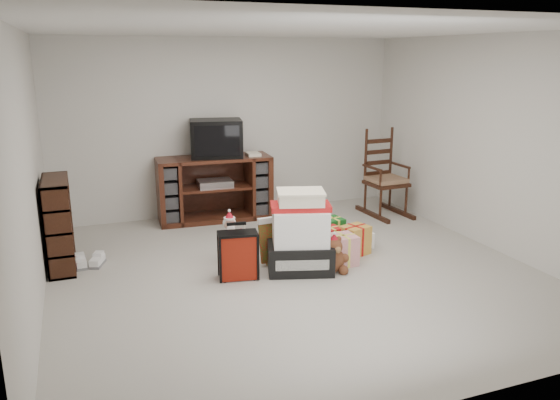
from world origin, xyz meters
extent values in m
cube|color=#B1ABA2|center=(0.00, 0.00, -0.01)|extent=(5.00, 5.00, 0.01)
cube|color=silver|center=(0.00, 0.00, 2.50)|extent=(5.00, 5.00, 0.01)
cube|color=beige|center=(0.00, 2.50, 1.25)|extent=(5.00, 0.01, 2.50)
cube|color=beige|center=(0.00, -2.50, 1.25)|extent=(5.00, 0.01, 2.50)
cube|color=beige|center=(-2.50, 0.00, 1.25)|extent=(0.01, 5.00, 2.50)
cube|color=beige|center=(2.50, 0.00, 1.25)|extent=(0.01, 5.00, 2.50)
cube|color=#4B2115|center=(-0.32, 2.19, 0.45)|extent=(1.59, 0.64, 0.89)
cube|color=#AEAEB0|center=(-0.32, 2.16, 0.53)|extent=(0.49, 0.36, 0.09)
cube|color=#34190E|center=(-2.33, 1.03, 0.50)|extent=(0.27, 0.81, 0.99)
cube|color=#34190E|center=(2.05, 1.54, 0.47)|extent=(0.54, 0.52, 0.05)
cube|color=#926950|center=(2.05, 1.54, 0.53)|extent=(0.50, 0.48, 0.06)
cube|color=#34190E|center=(2.05, 1.76, 0.89)|extent=(0.44, 0.08, 0.79)
cube|color=#34190E|center=(2.05, 1.54, 0.03)|extent=(0.56, 0.88, 0.06)
cube|color=black|center=(0.07, 0.01, 0.16)|extent=(0.81, 0.68, 0.31)
cube|color=white|center=(0.07, 0.01, 0.50)|extent=(0.68, 0.60, 0.38)
cube|color=red|center=(0.07, 0.01, 0.72)|extent=(0.69, 0.50, 0.06)
cube|color=#F1E4C5|center=(0.07, 0.01, 0.81)|extent=(0.55, 0.48, 0.12)
cube|color=maroon|center=(-0.62, 0.03, 0.25)|extent=(0.41, 0.26, 0.51)
cube|color=black|center=(-0.62, 0.12, 0.57)|extent=(0.21, 0.06, 0.03)
ellipsoid|color=brown|center=(0.38, -0.15, 0.13)|extent=(0.26, 0.22, 0.27)
sphere|color=brown|center=(0.38, -0.18, 0.29)|extent=(0.17, 0.17, 0.17)
cone|color=#A4111F|center=(0.56, 0.83, 0.18)|extent=(0.25, 0.25, 0.36)
sphere|color=#CFA391|center=(0.56, 0.83, 0.40)|extent=(0.12, 0.12, 0.12)
cone|color=#A4111F|center=(0.56, 0.83, 0.50)|extent=(0.11, 0.11, 0.09)
cylinder|color=silver|center=(0.69, 0.73, 0.37)|extent=(0.02, 0.02, 0.11)
cone|color=#A4111F|center=(-0.56, 0.54, 0.20)|extent=(0.27, 0.27, 0.39)
sphere|color=#CFA391|center=(-0.56, 0.54, 0.44)|extent=(0.13, 0.13, 0.13)
cone|color=#A4111F|center=(-0.56, 0.54, 0.54)|extent=(0.12, 0.12, 0.10)
cylinder|color=silver|center=(-0.42, 0.43, 0.40)|extent=(0.02, 0.02, 0.12)
cube|color=white|center=(-2.15, 0.94, 0.05)|extent=(0.14, 0.28, 0.10)
cube|color=white|center=(-1.98, 0.94, 0.05)|extent=(0.20, 0.29, 0.10)
cube|color=red|center=(0.59, 0.40, 0.13)|extent=(0.26, 0.26, 0.26)
cube|color=#165B22|center=(0.80, 0.65, 0.13)|extent=(0.26, 0.26, 0.26)
cube|color=gold|center=(0.85, 0.24, 0.13)|extent=(0.26, 0.26, 0.26)
cube|color=white|center=(0.54, 0.04, 0.13)|extent=(0.26, 0.26, 0.26)
cube|color=white|center=(1.05, 0.45, 0.13)|extent=(0.26, 0.26, 0.26)
cube|color=black|center=(-0.27, 2.20, 1.15)|extent=(0.78, 0.62, 0.51)
cube|color=black|center=(-0.27, 1.94, 1.15)|extent=(0.59, 0.14, 0.41)
camera|label=1|loc=(-2.08, -5.08, 2.26)|focal=35.00mm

